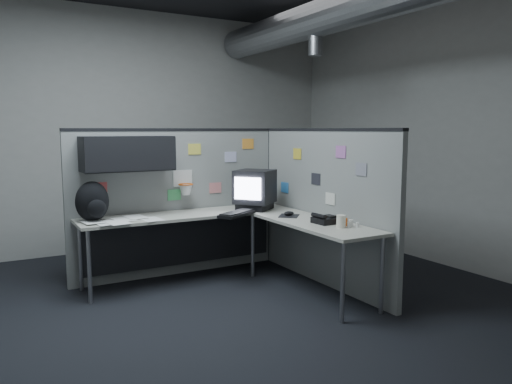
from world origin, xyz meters
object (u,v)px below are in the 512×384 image
keyboard (237,214)px  backpack (93,202)px  desk (221,226)px  monitor (255,189)px  phone (324,220)px

keyboard → backpack: bearing=179.1°
desk → monitor: (0.50, 0.16, 0.34)m
monitor → backpack: (-1.73, 0.12, -0.04)m
monitor → keyboard: bearing=-137.8°
keyboard → phone: 0.96m
keyboard → backpack: backpack is taller
desk → keyboard: bearing=-32.6°
desk → backpack: backpack is taller
desk → backpack: size_ratio=5.91×
backpack → desk: bearing=0.2°
backpack → phone: bearing=-18.5°
backpack → monitor: bearing=9.4°
phone → backpack: 2.23m
phone → keyboard: bearing=130.5°
monitor → phone: size_ratio=2.53×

